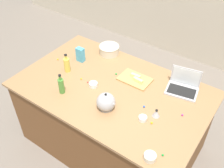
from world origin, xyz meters
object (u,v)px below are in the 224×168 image
(bottle_olive, at_px, (61,86))
(candy_bag, at_px, (80,55))
(kettle, at_px, (106,102))
(ramekin_small, at_px, (143,118))
(mixing_bowl_large, at_px, (109,49))
(ramekin_wide, at_px, (150,157))
(laptop, at_px, (183,86))
(butter_stick_right, at_px, (136,76))
(butter_stick_left, at_px, (138,80))
(kitchen_timer, at_px, (156,113))
(cutting_board, at_px, (135,79))
(ramekin_medium, at_px, (93,85))
(bottle_oil, at_px, (67,65))

(bottle_olive, relative_size, candy_bag, 1.32)
(kettle, bearing_deg, ramekin_small, 11.36)
(mixing_bowl_large, xyz_separation_m, ramekin_wide, (1.12, -1.02, -0.03))
(laptop, bearing_deg, butter_stick_right, -165.38)
(bottle_olive, relative_size, ramekin_wide, 2.23)
(butter_stick_left, bearing_deg, ramekin_wide, -53.33)
(bottle_olive, xyz_separation_m, kitchen_timer, (0.93, 0.26, -0.05))
(laptop, bearing_deg, cutting_board, -162.71)
(kitchen_timer, height_order, candy_bag, candy_bag)
(ramekin_small, bearing_deg, ramekin_medium, 170.67)
(cutting_board, bearing_deg, bottle_oil, -156.83)
(bottle_olive, bearing_deg, candy_bag, 111.10)
(bottle_olive, height_order, cutting_board, bottle_olive)
(bottle_oil, bearing_deg, ramekin_wide, -19.78)
(bottle_oil, height_order, ramekin_small, bottle_oil)
(ramekin_medium, distance_m, candy_bag, 0.49)
(ramekin_small, relative_size, candy_bag, 0.45)
(mixing_bowl_large, relative_size, ramekin_small, 3.16)
(bottle_olive, relative_size, kettle, 1.05)
(butter_stick_right, bearing_deg, kitchen_timer, -39.29)
(cutting_board, height_order, ramekin_wide, ramekin_wide)
(cutting_board, distance_m, ramekin_small, 0.57)
(cutting_board, bearing_deg, kettle, -90.44)
(butter_stick_right, bearing_deg, bottle_oil, -155.08)
(ramekin_small, bearing_deg, kitchen_timer, 55.94)
(ramekin_small, bearing_deg, butter_stick_left, 125.65)
(cutting_board, height_order, butter_stick_left, butter_stick_left)
(butter_stick_left, bearing_deg, bottle_olive, -134.01)
(mixing_bowl_large, distance_m, kettle, 0.92)
(laptop, bearing_deg, kitchen_timer, -95.95)
(laptop, distance_m, candy_bag, 1.20)
(butter_stick_left, distance_m, candy_bag, 0.76)
(laptop, bearing_deg, candy_bag, -169.89)
(kettle, distance_m, ramekin_wide, 0.66)
(ramekin_medium, bearing_deg, mixing_bowl_large, 110.54)
(mixing_bowl_large, xyz_separation_m, bottle_oil, (-0.17, -0.55, 0.03))
(bottle_olive, xyz_separation_m, butter_stick_right, (0.49, 0.61, -0.05))
(mixing_bowl_large, relative_size, kitchen_timer, 3.16)
(mixing_bowl_large, height_order, ramekin_small, mixing_bowl_large)
(cutting_board, distance_m, ramekin_medium, 0.45)
(butter_stick_right, height_order, ramekin_medium, butter_stick_right)
(bottle_olive, distance_m, candy_bag, 0.57)
(kettle, distance_m, ramekin_medium, 0.35)
(candy_bag, bearing_deg, kettle, -33.02)
(kettle, height_order, ramekin_wide, kettle)
(candy_bag, bearing_deg, ramekin_medium, -34.30)
(ramekin_small, bearing_deg, bottle_olive, -170.19)
(bottle_oil, xyz_separation_m, ramekin_wide, (1.30, -0.47, -0.06))
(butter_stick_left, relative_size, kitchen_timer, 1.43)
(butter_stick_left, height_order, kitchen_timer, kitchen_timer)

